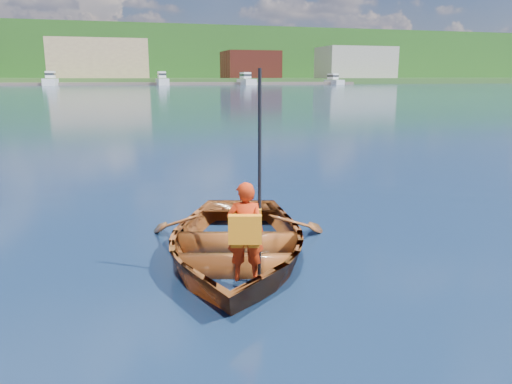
% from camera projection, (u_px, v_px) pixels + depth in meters
% --- Properties ---
extents(ground, '(600.00, 600.00, 0.00)m').
position_uv_depth(ground, '(275.00, 241.00, 6.90)').
color(ground, '#10213C').
rests_on(ground, ground).
extents(rowboat, '(3.47, 4.18, 0.75)m').
position_uv_depth(rowboat, '(235.00, 242.00, 6.18)').
color(rowboat, brown).
rests_on(rowboat, ground).
extents(child_paddler, '(0.45, 0.41, 2.20)m').
position_uv_depth(child_paddler, '(246.00, 230.00, 5.21)').
color(child_paddler, '#BB280B').
rests_on(child_paddler, ground).
extents(shoreline, '(400.00, 140.00, 22.00)m').
position_uv_depth(shoreline, '(113.00, 59.00, 226.23)').
color(shoreline, '#344F1F').
rests_on(shoreline, ground).
extents(dock, '(159.99, 12.35, 0.80)m').
position_uv_depth(dock, '(93.00, 84.00, 143.61)').
color(dock, '#62544B').
rests_on(dock, ground).
extents(waterfront_buildings, '(202.00, 16.00, 14.00)m').
position_uv_depth(waterfront_buildings, '(90.00, 60.00, 157.65)').
color(waterfront_buildings, maroon).
rests_on(waterfront_buildings, ground).
extents(marina_yachts, '(142.43, 11.60, 4.34)m').
position_uv_depth(marina_yachts, '(94.00, 80.00, 139.12)').
color(marina_yachts, silver).
rests_on(marina_yachts, ground).
extents(hillside_trees, '(317.85, 76.24, 23.38)m').
position_uv_depth(hillside_trees, '(83.00, 42.00, 219.46)').
color(hillside_trees, '#382314').
rests_on(hillside_trees, ground).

